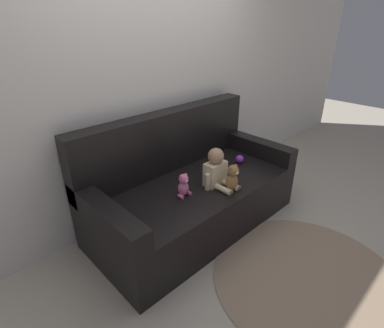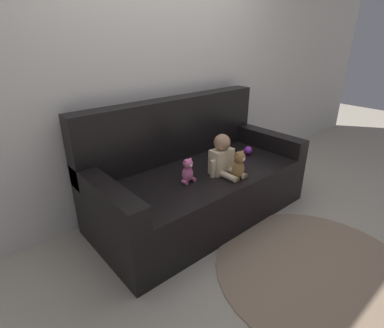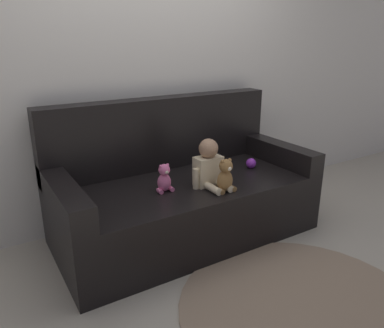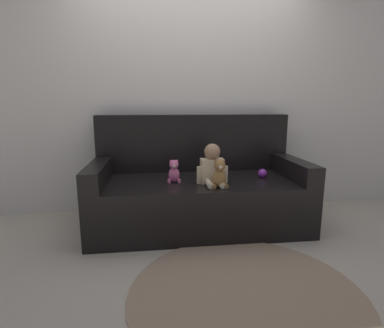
# 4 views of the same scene
# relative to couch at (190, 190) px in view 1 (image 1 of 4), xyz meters

# --- Properties ---
(ground_plane) EXTENTS (12.00, 12.00, 0.00)m
(ground_plane) POSITION_rel_couch_xyz_m (0.00, -0.07, -0.35)
(ground_plane) COLOR #B7AD99
(wall_back) EXTENTS (8.00, 0.05, 2.60)m
(wall_back) POSITION_rel_couch_xyz_m (0.00, 0.50, 0.95)
(wall_back) COLOR silver
(wall_back) RESTS_ON ground_plane
(couch) EXTENTS (2.02, 0.97, 1.07)m
(couch) POSITION_rel_couch_xyz_m (0.00, 0.00, 0.00)
(couch) COLOR black
(couch) RESTS_ON ground_plane
(person_baby) EXTENTS (0.29, 0.29, 0.36)m
(person_baby) POSITION_rel_couch_xyz_m (0.10, -0.25, 0.28)
(person_baby) COLOR beige
(person_baby) RESTS_ON couch
(teddy_bear_brown) EXTENTS (0.15, 0.11, 0.25)m
(teddy_bear_brown) POSITION_rel_couch_xyz_m (0.13, -0.41, 0.24)
(teddy_bear_brown) COLOR olive
(teddy_bear_brown) RESTS_ON couch
(plush_toy_side) EXTENTS (0.12, 0.10, 0.21)m
(plush_toy_side) POSITION_rel_couch_xyz_m (-0.24, -0.18, 0.22)
(plush_toy_side) COLOR #DB6699
(plush_toy_side) RESTS_ON couch
(toy_ball) EXTENTS (0.09, 0.09, 0.09)m
(toy_ball) POSITION_rel_couch_xyz_m (0.62, -0.11, 0.17)
(toy_ball) COLOR purple
(toy_ball) RESTS_ON couch
(floor_rug) EXTENTS (1.49, 1.49, 0.01)m
(floor_rug) POSITION_rel_couch_xyz_m (0.14, -1.21, -0.34)
(floor_rug) COLOR gray
(floor_rug) RESTS_ON ground_plane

